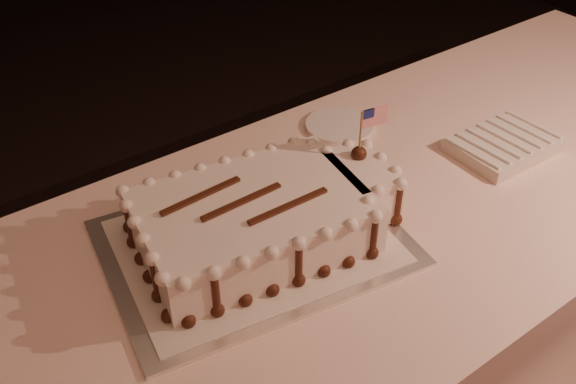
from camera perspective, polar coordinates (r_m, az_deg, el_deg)
banquet_table at (r=1.57m, az=5.69°, el=-12.05°), size 2.40×0.80×0.75m
cake_board at (r=1.21m, az=-3.06°, el=-4.54°), size 0.60×0.49×0.01m
doily at (r=1.21m, az=-3.07°, el=-4.36°), size 0.54×0.44×0.00m
sheet_cake at (r=1.18m, az=-1.88°, el=-2.16°), size 0.53×0.35×0.20m
napkin_stack at (r=1.53m, az=18.57°, el=4.00°), size 0.23×0.17×0.04m
side_plate at (r=1.54m, az=4.59°, el=5.88°), size 0.16×0.16×0.01m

